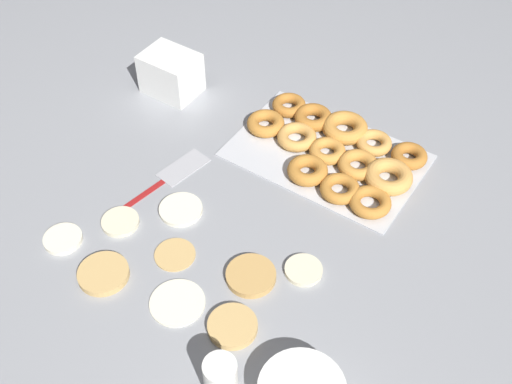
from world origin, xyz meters
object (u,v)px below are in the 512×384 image
Objects in this scene: pancake_8 at (233,326)px; pancake_7 at (175,254)px; pancake_6 at (103,274)px; spatula at (174,174)px; donut_tray at (336,151)px; pancake_5 at (181,209)px; pancake_2 at (120,222)px; pancake_4 at (63,239)px; pancake_0 at (305,269)px; pancake_1 at (177,302)px; paper_cup at (221,378)px; container_stack at (171,73)px; pancake_3 at (251,276)px.

pancake_7 is at bearing -20.61° from pancake_8.
spatula is at bearing -78.24° from pancake_6.
pancake_6 is at bearing 68.81° from donut_tray.
pancake_5 is 0.41m from donut_tray.
donut_tray is (-0.30, -0.46, 0.01)m from pancake_2.
pancake_4 is 0.18× the size of donut_tray.
pancake_2 is at bearing 49.42° from pancake_5.
pancake_7 reaches higher than spatula.
pancake_8 is at bearing 77.10° from pancake_0.
donut_tray is at bearing -111.19° from pancake_6.
pancake_8 is (-0.36, 0.08, 0.00)m from pancake_2.
pancake_7 is at bearing -49.07° from pancake_1.
pancake_4 is 0.85× the size of pancake_5.
pancake_6 reaches higher than spatula.
paper_cup is (-0.42, 0.19, 0.04)m from pancake_2.
pancake_6 is 0.23× the size of donut_tray.
pancake_0 is at bearing -89.65° from spatula.
pancake_7 is 0.24m from spatula.
pancake_8 is 0.35× the size of spatula.
container_stack is at bearing -76.40° from pancake_4.
pancake_2 is at bearing -12.35° from pancake_8.
pancake_3 is at bearing 164.71° from pancake_5.
pancake_3 reaches higher than spatula.
pancake_1 reaches higher than spatula.
pancake_2 is 0.79× the size of pancake_6.
pancake_4 is at bearing 56.17° from pancake_2.
pancake_3 is at bearing -104.63° from spatula.
paper_cup reaches higher than pancake_7.
spatula is (0.36, -0.27, -0.01)m from pancake_8.
pancake_3 is at bearing -72.62° from pancake_8.
pancake_1 is 1.15× the size of pancake_8.
pancake_2 reaches higher than spatula.
pancake_8 is at bearing -116.63° from spatula.
container_stack reaches higher than pancake_5.
spatula is (-0.07, -0.29, -0.00)m from pancake_4.
pancake_0 is at bearing -128.76° from pancake_1.
pancake_8 is 1.12× the size of paper_cup.
paper_cup is (-0.06, 0.11, 0.04)m from pancake_8.
pancake_2 and pancake_5 have the same top height.
pancake_6 is 0.74× the size of container_stack.
container_stack is (0.50, 0.02, 0.04)m from donut_tray.
pancake_3 is 0.73× the size of container_stack.
donut_tray is at bearing -122.73° from pancake_2.
pancake_1 is (0.17, 0.21, -0.00)m from pancake_0.
pancake_6 is at bearing 171.72° from pancake_4.
spatula is (0.09, -0.08, -0.00)m from pancake_5.
pancake_2 is 0.30× the size of spatula.
paper_cup reaches higher than pancake_6.
pancake_4 is 0.95× the size of pancake_7.
pancake_7 is (-0.07, 0.11, -0.00)m from pancake_5.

